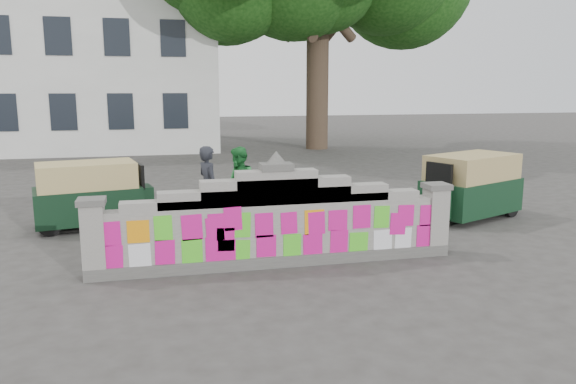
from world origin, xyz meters
The scene contains 8 objects.
ground centered at (0.00, 0.00, 0.00)m, with size 100.00×100.00×0.00m, color #383533.
parapet_wall centered at (0.00, -0.01, 0.75)m, with size 6.48×0.44×2.01m.
building centered at (-7.00, 21.98, 4.01)m, with size 16.00×10.00×8.90m.
cyclist_bike centered at (-0.97, 2.02, 0.49)m, with size 0.65×1.87×0.98m, color black.
cyclist_rider centered at (-0.97, 2.02, 0.83)m, with size 0.61×0.40×1.66m, color #22242B.
pedestrian centered at (-0.17, 3.22, 0.88)m, with size 0.85×0.66×1.75m, color #227F35.
rickshaw_left centered at (-3.42, 3.67, 0.75)m, with size 2.69×1.63×1.44m.
rickshaw_right centered at (5.18, 2.42, 0.79)m, with size 2.82×2.11×1.52m.
Camera 1 is at (-2.00, -9.24, 3.08)m, focal length 35.00 mm.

